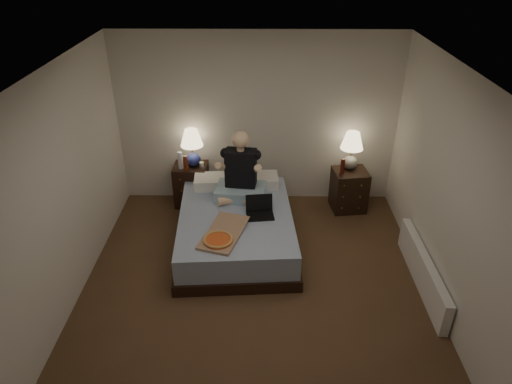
{
  "coord_description": "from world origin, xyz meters",
  "views": [
    {
      "loc": [
        0.05,
        -3.89,
        3.61
      ],
      "look_at": [
        0.0,
        0.9,
        0.85
      ],
      "focal_mm": 32.0,
      "sensor_mm": 36.0,
      "label": 1
    }
  ],
  "objects_px": {
    "nightstand_left": "(192,184)",
    "beer_bottle_left": "(186,163)",
    "water_bottle": "(180,160)",
    "radiator": "(423,271)",
    "bed": "(236,229)",
    "laptop": "(260,208)",
    "beer_bottle_right": "(343,166)",
    "lamp_left": "(192,148)",
    "lamp_right": "(351,151)",
    "soda_can": "(202,165)",
    "person": "(240,166)",
    "nightstand_right": "(349,190)",
    "pizza_box": "(218,241)"
  },
  "relations": [
    {
      "from": "bed",
      "to": "beer_bottle_right",
      "type": "height_order",
      "value": "beer_bottle_right"
    },
    {
      "from": "nightstand_right",
      "to": "laptop",
      "type": "xyz_separation_m",
      "value": [
        -1.3,
        -0.98,
        0.29
      ]
    },
    {
      "from": "bed",
      "to": "nightstand_left",
      "type": "height_order",
      "value": "nightstand_left"
    },
    {
      "from": "person",
      "to": "laptop",
      "type": "bearing_deg",
      "value": -53.78
    },
    {
      "from": "bed",
      "to": "nightstand_right",
      "type": "distance_m",
      "value": 1.86
    },
    {
      "from": "water_bottle",
      "to": "radiator",
      "type": "relative_size",
      "value": 0.16
    },
    {
      "from": "beer_bottle_right",
      "to": "radiator",
      "type": "bearing_deg",
      "value": -65.91
    },
    {
      "from": "nightstand_left",
      "to": "nightstand_right",
      "type": "relative_size",
      "value": 1.02
    },
    {
      "from": "bed",
      "to": "lamp_left",
      "type": "relative_size",
      "value": 3.4
    },
    {
      "from": "beer_bottle_right",
      "to": "laptop",
      "type": "bearing_deg",
      "value": -141.74
    },
    {
      "from": "laptop",
      "to": "pizza_box",
      "type": "relative_size",
      "value": 0.45
    },
    {
      "from": "bed",
      "to": "pizza_box",
      "type": "relative_size",
      "value": 2.5
    },
    {
      "from": "lamp_right",
      "to": "nightstand_left",
      "type": "bearing_deg",
      "value": 178.79
    },
    {
      "from": "person",
      "to": "radiator",
      "type": "xyz_separation_m",
      "value": [
        2.14,
        -1.18,
        -0.74
      ]
    },
    {
      "from": "lamp_right",
      "to": "water_bottle",
      "type": "relative_size",
      "value": 2.24
    },
    {
      "from": "laptop",
      "to": "beer_bottle_right",
      "type": "bearing_deg",
      "value": 31.6
    },
    {
      "from": "nightstand_left",
      "to": "beer_bottle_left",
      "type": "height_order",
      "value": "beer_bottle_left"
    },
    {
      "from": "lamp_left",
      "to": "laptop",
      "type": "height_order",
      "value": "lamp_left"
    },
    {
      "from": "lamp_left",
      "to": "laptop",
      "type": "xyz_separation_m",
      "value": [
        0.97,
        -1.11,
        -0.31
      ]
    },
    {
      "from": "person",
      "to": "pizza_box",
      "type": "height_order",
      "value": "person"
    },
    {
      "from": "beer_bottle_left",
      "to": "lamp_left",
      "type": "bearing_deg",
      "value": 62.56
    },
    {
      "from": "bed",
      "to": "laptop",
      "type": "height_order",
      "value": "laptop"
    },
    {
      "from": "lamp_right",
      "to": "radiator",
      "type": "xyz_separation_m",
      "value": [
        0.59,
        -1.78,
        -0.7
      ]
    },
    {
      "from": "beer_bottle_right",
      "to": "laptop",
      "type": "distance_m",
      "value": 1.48
    },
    {
      "from": "bed",
      "to": "radiator",
      "type": "height_order",
      "value": "bed"
    },
    {
      "from": "nightstand_right",
      "to": "water_bottle",
      "type": "bearing_deg",
      "value": 171.72
    },
    {
      "from": "nightstand_left",
      "to": "soda_can",
      "type": "relative_size",
      "value": 6.27
    },
    {
      "from": "lamp_left",
      "to": "lamp_right",
      "type": "relative_size",
      "value": 1.0
    },
    {
      "from": "lamp_right",
      "to": "soda_can",
      "type": "bearing_deg",
      "value": -178.85
    },
    {
      "from": "lamp_right",
      "to": "bed",
      "type": "bearing_deg",
      "value": -147.7
    },
    {
      "from": "beer_bottle_right",
      "to": "radiator",
      "type": "distance_m",
      "value": 1.85
    },
    {
      "from": "soda_can",
      "to": "laptop",
      "type": "distance_m",
      "value": 1.33
    },
    {
      "from": "beer_bottle_right",
      "to": "soda_can",
      "type": "bearing_deg",
      "value": 176.79
    },
    {
      "from": "nightstand_left",
      "to": "beer_bottle_left",
      "type": "relative_size",
      "value": 2.72
    },
    {
      "from": "lamp_right",
      "to": "person",
      "type": "xyz_separation_m",
      "value": [
        -1.55,
        -0.59,
        0.04
      ]
    },
    {
      "from": "water_bottle",
      "to": "radiator",
      "type": "xyz_separation_m",
      "value": [
        3.02,
        -1.74,
        -0.55
      ]
    },
    {
      "from": "lamp_left",
      "to": "pizza_box",
      "type": "xyz_separation_m",
      "value": [
        0.49,
        -1.69,
        -0.39
      ]
    },
    {
      "from": "laptop",
      "to": "radiator",
      "type": "distance_m",
      "value": 2.05
    },
    {
      "from": "nightstand_right",
      "to": "bed",
      "type": "bearing_deg",
      "value": -157.3
    },
    {
      "from": "beer_bottle_right",
      "to": "laptop",
      "type": "relative_size",
      "value": 0.68
    },
    {
      "from": "nightstand_right",
      "to": "lamp_left",
      "type": "relative_size",
      "value": 1.1
    },
    {
      "from": "lamp_left",
      "to": "lamp_right",
      "type": "height_order",
      "value": "lamp_left"
    },
    {
      "from": "lamp_left",
      "to": "soda_can",
      "type": "relative_size",
      "value": 5.6
    },
    {
      "from": "person",
      "to": "soda_can",
      "type": "bearing_deg",
      "value": 143.6
    },
    {
      "from": "nightstand_right",
      "to": "lamp_right",
      "type": "height_order",
      "value": "lamp_right"
    },
    {
      "from": "lamp_right",
      "to": "beer_bottle_right",
      "type": "height_order",
      "value": "lamp_right"
    },
    {
      "from": "nightstand_left",
      "to": "nightstand_right",
      "type": "distance_m",
      "value": 2.33
    },
    {
      "from": "soda_can",
      "to": "laptop",
      "type": "relative_size",
      "value": 0.29
    },
    {
      "from": "beer_bottle_right",
      "to": "radiator",
      "type": "height_order",
      "value": "beer_bottle_right"
    },
    {
      "from": "person",
      "to": "nightstand_right",
      "type": "bearing_deg",
      "value": 25.16
    }
  ]
}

